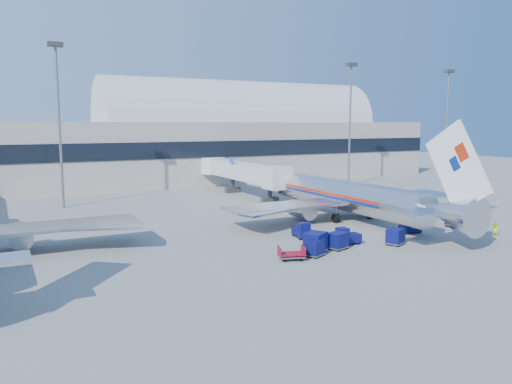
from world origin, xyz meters
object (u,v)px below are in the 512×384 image
tug_left (302,231)px  jetbridge_near (238,171)px  tug_right (409,227)px  mast_west (58,101)px  cart_train_a (338,240)px  ramp_worker (495,229)px  cart_train_b (315,242)px  cart_solo_near (395,236)px  airliner_main (349,196)px  tug_lead (346,237)px  mast_far_east (447,109)px  cart_open_red (292,255)px  cart_train_c (315,248)px  barrier_mid (430,211)px  cart_solo_far (456,218)px  mast_east (350,107)px  barrier_near (411,214)px  barrier_far (448,209)px

tug_left → jetbridge_near: bearing=-4.0°
tug_right → mast_west: bearing=137.9°
cart_train_a → ramp_worker: 18.14m
cart_train_b → cart_solo_near: bearing=-37.0°
mast_west → cart_solo_near: mast_west is taller
jetbridge_near → tug_left: bearing=-104.2°
tug_right → cart_train_b: 13.91m
tug_left → cart_solo_near: size_ratio=1.25×
airliner_main → tug_lead: size_ratio=13.96×
mast_far_east → ramp_worker: size_ratio=13.54×
tug_left → cart_train_b: size_ratio=1.04×
tug_left → cart_open_red: (-5.38, -6.68, -0.34)m
ramp_worker → cart_train_c: bearing=53.8°
airliner_main → cart_open_red: 20.39m
tug_left → cart_train_a: tug_left is taller
cart_train_b → cart_open_red: bearing=168.1°
barrier_mid → tug_right: (-10.29, -6.77, 0.24)m
cart_train_c → cart_solo_near: size_ratio=0.94×
tug_lead → cart_train_c: bearing=-151.6°
tug_lead → cart_train_c: (-5.29, -2.30, 0.04)m
mast_far_east → cart_train_b: mast_far_east is taller
airliner_main → cart_train_c: (-13.48, -12.48, -2.13)m
jetbridge_near → tug_left: jetbridge_near is taller
airliner_main → cart_solo_far: (8.14, -9.25, -1.93)m
cart_open_red → mast_far_east: bearing=50.7°
mast_far_east → barrier_mid: 46.10m
mast_east → tug_right: 42.05m
mast_west → tug_left: 39.47m
cart_solo_near → cart_open_red: 11.82m
cart_train_a → tug_left: bearing=76.2°
barrier_near → tug_left: tug_left is taller
barrier_mid → cart_solo_far: 7.47m
cart_solo_near → mast_east: bearing=34.3°
jetbridge_near → cart_train_c: jetbridge_near is taller
airliner_main → cart_train_a: 15.39m
cart_solo_near → cart_train_a: bearing=145.7°
mast_west → tug_lead: 44.10m
tug_right → ramp_worker: (6.71, -5.39, 0.15)m
tug_right → cart_train_b: size_ratio=0.90×
mast_west → barrier_near: size_ratio=7.53×
cart_train_a → cart_train_b: 2.59m
mast_far_east → tug_left: size_ratio=8.16×
airliner_main → barrier_near: size_ratio=12.42×
mast_far_east → tug_left: 65.28m
cart_train_b → cart_solo_near: size_ratio=1.21×
tug_lead → cart_train_b: (-4.53, -1.31, 0.25)m
barrier_mid → cart_train_b: size_ratio=1.12×
cart_solo_near → cart_train_c: bearing=156.2°
cart_solo_near → barrier_far: bearing=5.0°
barrier_near → cart_solo_far: (0.14, -6.74, 0.55)m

